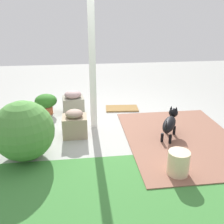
# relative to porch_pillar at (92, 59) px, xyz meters

# --- Properties ---
(ground_plane) EXTENTS (12.00, 12.00, 0.00)m
(ground_plane) POSITION_rel_porch_pillar_xyz_m (-0.35, 0.11, -1.24)
(ground_plane) COLOR #9E9F99
(brick_path) EXTENTS (1.80, 2.40, 0.02)m
(brick_path) POSITION_rel_porch_pillar_xyz_m (-1.41, 0.72, -1.23)
(brick_path) COLOR #895A48
(brick_path) RESTS_ON ground
(porch_pillar) EXTENTS (0.11, 0.11, 2.48)m
(porch_pillar) POSITION_rel_porch_pillar_xyz_m (0.00, 0.00, 0.00)
(porch_pillar) COLOR white
(porch_pillar) RESTS_ON ground
(stone_planter_nearest) EXTENTS (0.45, 0.42, 0.48)m
(stone_planter_nearest) POSITION_rel_porch_pillar_xyz_m (0.38, -0.72, -1.01)
(stone_planter_nearest) COLOR gray
(stone_planter_nearest) RESTS_ON ground
(stone_planter_mid) EXTENTS (0.41, 0.36, 0.47)m
(stone_planter_mid) POSITION_rel_porch_pillar_xyz_m (0.34, 0.35, -1.02)
(stone_planter_mid) COLOR tan
(stone_planter_mid) RESTS_ON ground
(round_shrub) EXTENTS (0.86, 0.86, 0.86)m
(round_shrub) POSITION_rel_porch_pillar_xyz_m (1.04, 0.97, -0.81)
(round_shrub) COLOR #49863A
(round_shrub) RESTS_ON ground
(terracotta_pot_broad) EXTENTS (0.45, 0.45, 0.42)m
(terracotta_pot_broad) POSITION_rel_porch_pillar_xyz_m (0.93, -0.73, -0.99)
(terracotta_pot_broad) COLOR #BB5B39
(terracotta_pot_broad) RESTS_ON ground
(dog) EXTENTS (0.47, 0.65, 0.47)m
(dog) POSITION_rel_porch_pillar_xyz_m (-1.22, 0.63, -0.97)
(dog) COLOR black
(dog) RESTS_ON ground
(ceramic_urn) EXTENTS (0.28, 0.28, 0.34)m
(ceramic_urn) POSITION_rel_porch_pillar_xyz_m (-0.99, 1.66, -1.07)
(ceramic_urn) COLOR beige
(ceramic_urn) RESTS_ON ground
(doormat) EXTENTS (0.72, 0.42, 0.03)m
(doormat) POSITION_rel_porch_pillar_xyz_m (-0.66, -0.80, -1.23)
(doormat) COLOR olive
(doormat) RESTS_ON ground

